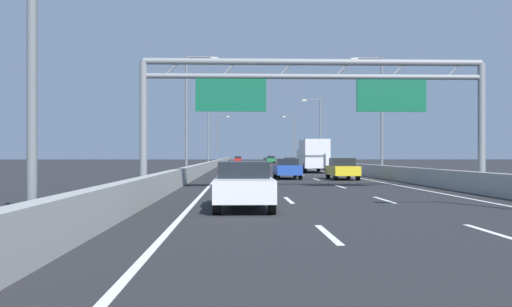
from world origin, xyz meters
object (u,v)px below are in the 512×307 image
(streetlamp_left_mid, at_px, (189,108))
(orange_car, at_px, (290,162))
(streetlamp_right_mid, at_px, (379,108))
(yellow_car, at_px, (342,169))
(streetlamp_left_far, at_px, (210,128))
(streetlamp_right_distant, at_px, (294,136))
(sign_gantry, at_px, (314,90))
(streetlamp_left_distant, at_px, (218,136))
(red_car, at_px, (238,159))
(blue_car, at_px, (287,168))
(box_truck, at_px, (313,155))
(white_car, at_px, (244,185))
(streetlamp_right_far, at_px, (318,128))
(green_car, at_px, (271,159))

(streetlamp_left_mid, height_order, orange_car, streetlamp_left_mid)
(streetlamp_right_mid, relative_size, yellow_car, 2.23)
(streetlamp_left_far, relative_size, streetlamp_right_distant, 1.00)
(sign_gantry, height_order, streetlamp_left_far, streetlamp_left_far)
(streetlamp_left_distant, height_order, red_car, streetlamp_left_distant)
(streetlamp_right_distant, distance_m, blue_car, 69.83)
(streetlamp_right_distant, distance_m, box_truck, 54.88)
(streetlamp_right_mid, height_order, box_truck, streetlamp_right_mid)
(orange_car, bearing_deg, streetlamp_right_distant, 82.94)
(streetlamp_left_distant, bearing_deg, yellow_car, -81.10)
(blue_car, height_order, white_car, white_car)
(streetlamp_left_distant, xyz_separation_m, streetlamp_right_distant, (14.93, 0.00, 0.00))
(streetlamp_right_distant, bearing_deg, sign_gantry, -95.20)
(streetlamp_left_far, relative_size, streetlamp_left_distant, 1.00)
(streetlamp_left_mid, relative_size, streetlamp_left_far, 1.00)
(streetlamp_left_far, relative_size, streetlamp_right_far, 1.00)
(streetlamp_left_far, bearing_deg, box_truck, -62.94)
(white_car, height_order, yellow_car, yellow_car)
(streetlamp_left_mid, distance_m, blue_car, 9.44)
(streetlamp_left_mid, xyz_separation_m, yellow_car, (11.06, -5.07, -4.64))
(white_car, distance_m, yellow_car, 22.15)
(streetlamp_right_mid, height_order, yellow_car, streetlamp_right_mid)
(red_car, distance_m, white_car, 116.63)
(red_car, bearing_deg, streetlamp_left_distant, -98.90)
(streetlamp_left_distant, height_order, orange_car, streetlamp_left_distant)
(sign_gantry, bearing_deg, streetlamp_left_distant, 95.16)
(streetlamp_right_distant, height_order, green_car, streetlamp_right_distant)
(streetlamp_right_distant, height_order, orange_car, streetlamp_right_distant)
(streetlamp_left_distant, height_order, white_car, streetlamp_left_distant)
(box_truck, bearing_deg, red_car, 95.19)
(blue_car, bearing_deg, streetlamp_left_distant, 96.03)
(streetlamp_right_mid, distance_m, streetlamp_right_distant, 65.54)
(orange_car, bearing_deg, red_car, 97.35)
(blue_car, distance_m, white_car, 22.58)
(sign_gantry, distance_m, yellow_car, 12.95)
(streetlamp_right_mid, height_order, streetlamp_left_far, same)
(green_car, distance_m, white_car, 105.32)
(blue_car, bearing_deg, yellow_car, -19.76)
(streetlamp_left_distant, height_order, box_truck, streetlamp_left_distant)
(white_car, bearing_deg, orange_car, 83.26)
(streetlamp_left_distant, relative_size, streetlamp_right_distant, 1.00)
(streetlamp_right_mid, height_order, green_car, streetlamp_right_mid)
(sign_gantry, relative_size, streetlamp_right_mid, 1.77)
(yellow_car, bearing_deg, streetlamp_right_distant, 86.86)
(streetlamp_left_mid, distance_m, streetlamp_right_far, 36.01)
(streetlamp_left_mid, height_order, streetlamp_right_distant, same)
(streetlamp_left_mid, relative_size, streetlamp_right_mid, 1.00)
(blue_car, height_order, yellow_car, yellow_car)
(yellow_car, bearing_deg, white_car, -108.73)
(streetlamp_right_distant, bearing_deg, white_car, -96.84)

